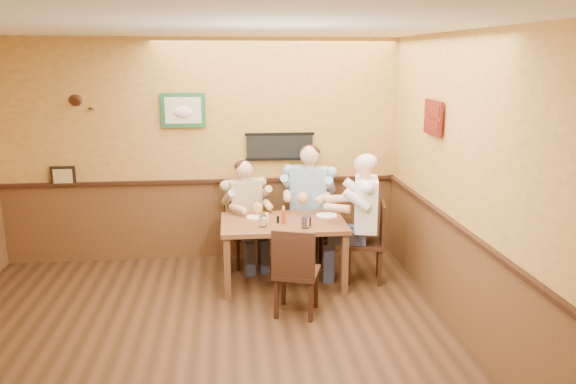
# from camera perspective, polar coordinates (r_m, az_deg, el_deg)

# --- Properties ---
(room) EXTENTS (5.02, 5.03, 2.81)m
(room) POSITION_cam_1_polar(r_m,az_deg,el_deg) (4.83, -8.57, 2.95)
(room) COLOR #311C0E
(room) RESTS_ON ground
(dining_table) EXTENTS (1.40, 0.90, 0.75)m
(dining_table) POSITION_cam_1_polar(r_m,az_deg,el_deg) (6.39, -0.49, -3.76)
(dining_table) COLOR brown
(dining_table) RESTS_ON ground
(chair_back_left) EXTENTS (0.50, 0.50, 0.84)m
(chair_back_left) POSITION_cam_1_polar(r_m,az_deg,el_deg) (7.05, -4.45, -4.13)
(chair_back_left) COLOR #341B10
(chair_back_left) RESTS_ON ground
(chair_back_right) EXTENTS (0.56, 0.56, 0.95)m
(chair_back_right) POSITION_cam_1_polar(r_m,az_deg,el_deg) (7.14, 2.20, -3.43)
(chair_back_right) COLOR #341B10
(chair_back_right) RESTS_ON ground
(chair_right_end) EXTENTS (0.52, 0.52, 0.94)m
(chair_right_end) POSITION_cam_1_polar(r_m,az_deg,el_deg) (6.61, 7.79, -5.00)
(chair_right_end) COLOR #341B10
(chair_right_end) RESTS_ON ground
(chair_near_side) EXTENTS (0.54, 0.54, 0.93)m
(chair_near_side) POSITION_cam_1_polar(r_m,az_deg,el_deg) (5.72, 0.90, -7.93)
(chair_near_side) COLOR #341B10
(chair_near_side) RESTS_ON ground
(diner_tan_shirt) EXTENTS (0.72, 0.72, 1.20)m
(diner_tan_shirt) POSITION_cam_1_polar(r_m,az_deg,el_deg) (7.00, -4.48, -2.72)
(diner_tan_shirt) COLOR tan
(diner_tan_shirt) RESTS_ON ground
(diner_blue_polo) EXTENTS (0.79, 0.79, 1.36)m
(diner_blue_polo) POSITION_cam_1_polar(r_m,az_deg,el_deg) (7.08, 2.21, -1.86)
(diner_blue_polo) COLOR #83A6C4
(diner_blue_polo) RESTS_ON ground
(diner_white_elder) EXTENTS (0.74, 0.74, 1.35)m
(diner_white_elder) POSITION_cam_1_polar(r_m,az_deg,el_deg) (6.55, 7.84, -3.32)
(diner_white_elder) COLOR white
(diner_white_elder) RESTS_ON ground
(water_glass_left) EXTENTS (0.10, 0.10, 0.12)m
(water_glass_left) POSITION_cam_1_polar(r_m,az_deg,el_deg) (6.15, -2.55, -2.98)
(water_glass_left) COLOR white
(water_glass_left) RESTS_ON dining_table
(water_glass_mid) EXTENTS (0.10, 0.10, 0.13)m
(water_glass_mid) POSITION_cam_1_polar(r_m,az_deg,el_deg) (6.10, 1.78, -3.08)
(water_glass_mid) COLOR white
(water_glass_mid) RESTS_ON dining_table
(cola_tumbler) EXTENTS (0.09, 0.09, 0.10)m
(cola_tumbler) POSITION_cam_1_polar(r_m,az_deg,el_deg) (6.19, 2.04, -2.98)
(cola_tumbler) COLOR black
(cola_tumbler) RESTS_ON dining_table
(hot_sauce_bottle) EXTENTS (0.06, 0.06, 0.18)m
(hot_sauce_bottle) POSITION_cam_1_polar(r_m,az_deg,el_deg) (6.24, -0.46, -2.44)
(hot_sauce_bottle) COLOR #B53813
(hot_sauce_bottle) RESTS_ON dining_table
(salt_shaker) EXTENTS (0.04, 0.04, 0.10)m
(salt_shaker) POSITION_cam_1_polar(r_m,az_deg,el_deg) (6.35, -2.15, -2.56)
(salt_shaker) COLOR silver
(salt_shaker) RESTS_ON dining_table
(pepper_shaker) EXTENTS (0.04, 0.04, 0.08)m
(pepper_shaker) POSITION_cam_1_polar(r_m,az_deg,el_deg) (6.29, -1.03, -2.81)
(pepper_shaker) COLOR black
(pepper_shaker) RESTS_ON dining_table
(plate_far_left) EXTENTS (0.27, 0.27, 0.01)m
(plate_far_left) POSITION_cam_1_polar(r_m,az_deg,el_deg) (6.51, -3.32, -2.55)
(plate_far_left) COLOR white
(plate_far_left) RESTS_ON dining_table
(plate_far_right) EXTENTS (0.32, 0.32, 0.02)m
(plate_far_right) POSITION_cam_1_polar(r_m,az_deg,el_deg) (6.58, 3.95, -2.38)
(plate_far_right) COLOR white
(plate_far_right) RESTS_ON dining_table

